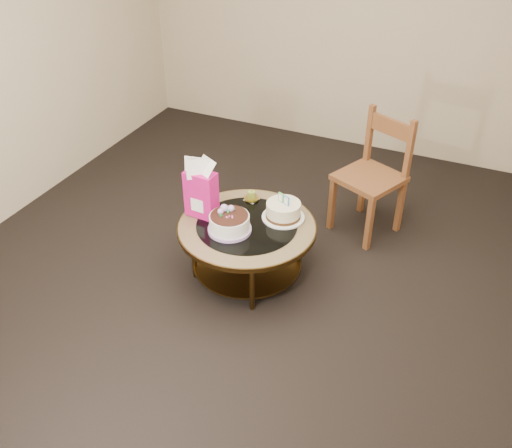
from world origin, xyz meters
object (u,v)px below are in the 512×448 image
at_px(coffee_table, 247,233).
at_px(cream_cake, 283,211).
at_px(gift_bag, 201,188).
at_px(dining_chair, 373,175).
at_px(decorated_cake, 229,224).

relative_size(coffee_table, cream_cake, 3.22).
bearing_deg(gift_bag, cream_cake, 23.78).
xyz_separation_m(gift_bag, dining_chair, (1.03, 1.01, -0.17)).
bearing_deg(cream_cake, coffee_table, -113.34).
relative_size(coffee_table, gift_bag, 2.22).
relative_size(coffee_table, decorated_cake, 3.25).
height_order(cream_cake, dining_chair, dining_chair).
distance_m(cream_cake, dining_chair, 0.93).
bearing_deg(coffee_table, cream_cake, 41.80).
distance_m(cream_cake, gift_bag, 0.62).
height_order(decorated_cake, gift_bag, gift_bag).
relative_size(cream_cake, dining_chair, 0.31).
height_order(cream_cake, gift_bag, gift_bag).
relative_size(coffee_table, dining_chair, 1.01).
xyz_separation_m(cream_cake, gift_bag, (-0.57, -0.21, 0.17)).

